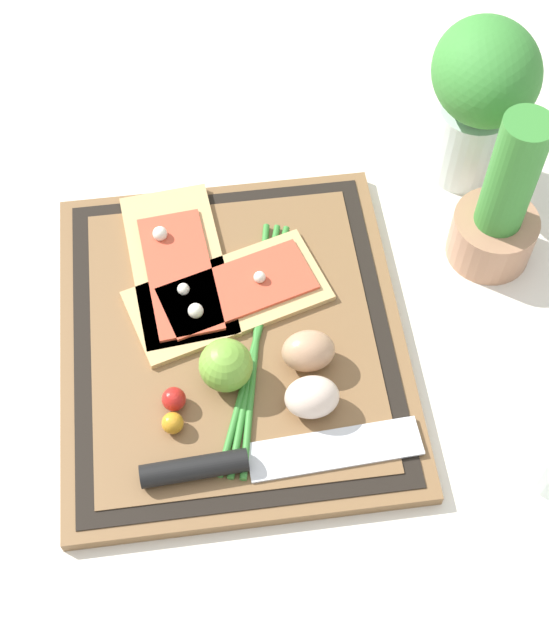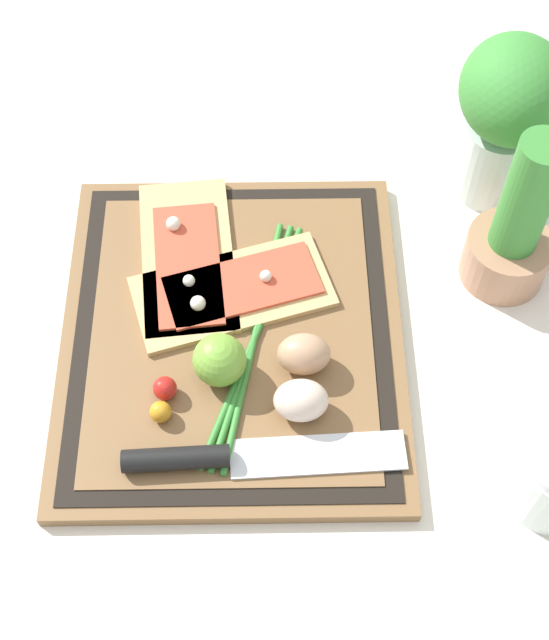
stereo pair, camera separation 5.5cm
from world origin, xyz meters
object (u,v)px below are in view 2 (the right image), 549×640
object	(u,v)px
egg_pink	(301,400)
lime	(219,360)
pizza_slice_far	(232,290)
herb_glass	(508,111)
pizza_slice_near	(187,257)
herb_pot	(515,233)
cherry_tomato_yellow	(161,412)
egg_brown	(304,354)
knife	(218,457)
cherry_tomato_red	(165,388)

from	to	relation	value
egg_pink	lime	xyz separation A→B (m)	(-0.04, -0.08, 0.01)
pizza_slice_far	herb_glass	xyz separation A→B (m)	(-0.16, 0.29, 0.10)
pizza_slice_near	herb_glass	xyz separation A→B (m)	(-0.12, 0.34, 0.10)
pizza_slice_near	egg_pink	size ratio (longest dim) A/B	4.01
herb_pot	pizza_slice_far	bearing A→B (deg)	-83.02
egg_pink	cherry_tomato_yellow	distance (m)	0.13
pizza_slice_far	herb_glass	size ratio (longest dim) A/B	1.11
pizza_slice_near	herb_glass	size ratio (longest dim) A/B	1.05
herb_pot	herb_glass	xyz separation A→B (m)	(-0.12, 0.00, 0.05)
egg_brown	lime	world-z (taller)	lime
lime	knife	bearing A→B (deg)	-0.42
lime	cherry_tomato_yellow	world-z (taller)	lime
cherry_tomato_red	cherry_tomato_yellow	bearing A→B (deg)	-6.90
knife	lime	distance (m)	0.10
herb_glass	cherry_tomato_red	bearing A→B (deg)	-52.10
herb_glass	lime	bearing A→B (deg)	-49.94
egg_brown	herb_pot	distance (m)	0.25
pizza_slice_near	cherry_tomato_yellow	distance (m)	0.19
egg_brown	herb_glass	distance (m)	0.34
pizza_slice_far	cherry_tomato_yellow	bearing A→B (deg)	-24.75
lime	cherry_tomato_yellow	size ratio (longest dim) A/B	2.49
lime	herb_glass	world-z (taller)	herb_glass
pizza_slice_near	lime	world-z (taller)	lime
egg_pink	cherry_tomato_yellow	bearing A→B (deg)	-87.77
pizza_slice_far	egg_brown	bearing A→B (deg)	39.74
egg_brown	herb_pot	bearing A→B (deg)	119.20
knife	egg_brown	world-z (taller)	egg_brown
herb_pot	herb_glass	distance (m)	0.13
pizza_slice_far	cherry_tomato_yellow	world-z (taller)	pizza_slice_far
pizza_slice_near	egg_brown	world-z (taller)	egg_brown
lime	herb_pot	distance (m)	0.33
lime	herb_glass	size ratio (longest dim) A/B	0.26
herb_pot	lime	bearing A→B (deg)	-66.45
egg_pink	cherry_tomato_red	bearing A→B (deg)	-98.44
cherry_tomato_red	cherry_tomato_yellow	xyz separation A→B (m)	(0.02, -0.00, -0.00)
egg_pink	herb_glass	world-z (taller)	herb_glass
egg_brown	cherry_tomato_red	xyz separation A→B (m)	(0.03, -0.14, -0.01)
pizza_slice_near	lime	size ratio (longest dim) A/B	4.02
cherry_tomato_yellow	egg_brown	bearing A→B (deg)	112.03
herb_pot	herb_glass	bearing A→B (deg)	179.44
pizza_slice_far	egg_brown	size ratio (longest dim) A/B	4.21
pizza_slice_far	knife	world-z (taller)	pizza_slice_far
cherry_tomato_yellow	herb_pot	size ratio (longest dim) A/B	0.11
lime	cherry_tomato_red	bearing A→B (deg)	-67.04
pizza_slice_near	lime	bearing A→B (deg)	15.40
knife	cherry_tomato_red	xyz separation A→B (m)	(-0.07, -0.05, 0.00)
egg_pink	egg_brown	bearing A→B (deg)	175.32
pizza_slice_far	cherry_tomato_yellow	xyz separation A→B (m)	(0.14, -0.07, 0.01)
pizza_slice_far	lime	xyz separation A→B (m)	(0.10, -0.01, 0.02)
knife	herb_glass	size ratio (longest dim) A/B	1.32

